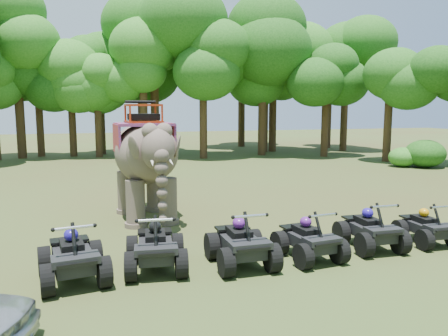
{
  "coord_description": "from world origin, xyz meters",
  "views": [
    {
      "loc": [
        -3.57,
        -10.63,
        3.61
      ],
      "look_at": [
        0.0,
        1.2,
        1.9
      ],
      "focal_mm": 35.0,
      "sensor_mm": 36.0,
      "label": 1
    }
  ],
  "objects_px": {
    "elephant": "(145,161)",
    "atv_3": "(309,234)",
    "atv_4": "(370,224)",
    "atv_5": "(427,222)",
    "atv_1": "(155,241)",
    "atv_2": "(241,237)",
    "atv_0": "(73,250)"
  },
  "relations": [
    {
      "from": "elephant",
      "to": "atv_2",
      "type": "relative_size",
      "value": 2.5
    },
    {
      "from": "atv_2",
      "to": "atv_5",
      "type": "xyz_separation_m",
      "value": [
        5.3,
        0.12,
        -0.1
      ]
    },
    {
      "from": "atv_1",
      "to": "atv_5",
      "type": "distance_m",
      "value": 7.22
    },
    {
      "from": "atv_4",
      "to": "atv_2",
      "type": "bearing_deg",
      "value": -174.61
    },
    {
      "from": "atv_1",
      "to": "atv_2",
      "type": "distance_m",
      "value": 1.94
    },
    {
      "from": "atv_0",
      "to": "atv_2",
      "type": "bearing_deg",
      "value": -9.98
    },
    {
      "from": "atv_4",
      "to": "atv_1",
      "type": "bearing_deg",
      "value": -178.58
    },
    {
      "from": "atv_2",
      "to": "atv_3",
      "type": "distance_m",
      "value": 1.7
    },
    {
      "from": "elephant",
      "to": "atv_4",
      "type": "relative_size",
      "value": 2.64
    },
    {
      "from": "atv_3",
      "to": "elephant",
      "type": "bearing_deg",
      "value": 116.99
    },
    {
      "from": "atv_0",
      "to": "atv_1",
      "type": "bearing_deg",
      "value": -2.89
    },
    {
      "from": "elephant",
      "to": "atv_3",
      "type": "distance_m",
      "value": 6.18
    },
    {
      "from": "atv_0",
      "to": "atv_1",
      "type": "distance_m",
      "value": 1.75
    },
    {
      "from": "atv_2",
      "to": "atv_0",
      "type": "bearing_deg",
      "value": 178.19
    },
    {
      "from": "atv_1",
      "to": "atv_4",
      "type": "relative_size",
      "value": 1.05
    },
    {
      "from": "atv_3",
      "to": "atv_5",
      "type": "xyz_separation_m",
      "value": [
        3.6,
        0.19,
        -0.05
      ]
    },
    {
      "from": "atv_0",
      "to": "atv_4",
      "type": "distance_m",
      "value": 7.25
    },
    {
      "from": "atv_0",
      "to": "atv_2",
      "type": "height_order",
      "value": "atv_2"
    },
    {
      "from": "atv_3",
      "to": "atv_5",
      "type": "distance_m",
      "value": 3.61
    },
    {
      "from": "atv_1",
      "to": "atv_4",
      "type": "height_order",
      "value": "atv_1"
    },
    {
      "from": "atv_4",
      "to": "atv_5",
      "type": "height_order",
      "value": "atv_4"
    },
    {
      "from": "atv_4",
      "to": "atv_5",
      "type": "xyz_separation_m",
      "value": [
        1.72,
        -0.06,
        -0.07
      ]
    },
    {
      "from": "atv_5",
      "to": "atv_1",
      "type": "bearing_deg",
      "value": -178.97
    },
    {
      "from": "atv_3",
      "to": "atv_5",
      "type": "relative_size",
      "value": 1.08
    },
    {
      "from": "atv_0",
      "to": "atv_1",
      "type": "xyz_separation_m",
      "value": [
        1.74,
        0.16,
        -0.01
      ]
    },
    {
      "from": "atv_0",
      "to": "atv_4",
      "type": "bearing_deg",
      "value": -7.54
    },
    {
      "from": "atv_2",
      "to": "atv_1",
      "type": "bearing_deg",
      "value": 171.81
    },
    {
      "from": "elephant",
      "to": "atv_1",
      "type": "distance_m",
      "value": 4.91
    },
    {
      "from": "atv_3",
      "to": "atv_5",
      "type": "height_order",
      "value": "atv_3"
    },
    {
      "from": "atv_0",
      "to": "atv_4",
      "type": "relative_size",
      "value": 1.06
    },
    {
      "from": "atv_2",
      "to": "atv_5",
      "type": "distance_m",
      "value": 5.3
    },
    {
      "from": "atv_1",
      "to": "atv_5",
      "type": "xyz_separation_m",
      "value": [
        7.22,
        -0.16,
        -0.1
      ]
    }
  ]
}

